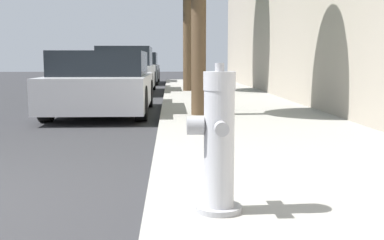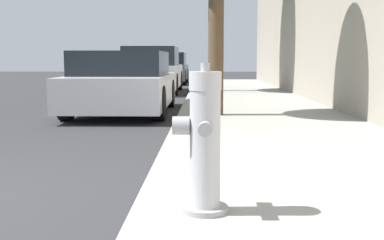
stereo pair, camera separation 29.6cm
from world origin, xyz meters
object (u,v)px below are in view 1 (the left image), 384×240
object	(u,v)px
parked_car_near	(103,83)
parked_car_far	(139,69)
fire_hydrant	(218,143)
parked_car_mid	(126,71)

from	to	relation	value
parked_car_near	parked_car_far	world-z (taller)	parked_car_far
fire_hydrant	parked_car_mid	distance (m)	12.84
parked_car_near	parked_car_far	xyz separation A→B (m)	(-0.06, 12.15, 0.07)
parked_car_near	parked_car_mid	world-z (taller)	parked_car_mid
parked_car_near	fire_hydrant	bearing A→B (deg)	-76.31
fire_hydrant	parked_car_mid	xyz separation A→B (m)	(-1.70, 12.72, 0.16)
fire_hydrant	parked_car_far	xyz separation A→B (m)	(-1.67, 18.73, 0.11)
parked_car_mid	parked_car_far	world-z (taller)	parked_car_mid
fire_hydrant	parked_car_mid	bearing A→B (deg)	97.63
fire_hydrant	parked_car_far	distance (m)	18.81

